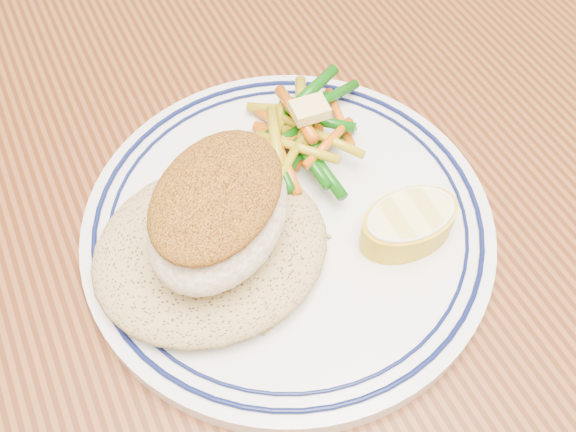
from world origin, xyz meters
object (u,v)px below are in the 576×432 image
Objects in this scene: vegetable_pile at (298,134)px; plate at (288,225)px; lemon_wedge at (408,223)px; rice_pilaf at (210,246)px; fish_fillet at (219,212)px; dining_table at (330,297)px.

plate is at bearing -122.43° from vegetable_pile.
rice_pilaf is at bearing 161.58° from lemon_wedge.
rice_pilaf is 0.12m from lemon_wedge.
fish_fillet is 1.94× the size of lemon_wedge.
plate reaches higher than dining_table.
vegetable_pile is at bearing 35.90° from fish_fillet.
plate is 1.82× the size of rice_pilaf.
plate is (-0.03, 0.01, 0.11)m from dining_table.
vegetable_pile is (0.03, 0.05, 0.02)m from plate.
dining_table is 0.14m from vegetable_pile.
vegetable_pile reaches higher than rice_pilaf.
fish_fillet is 0.10m from vegetable_pile.
lemon_wedge is at bearing -72.87° from vegetable_pile.
rice_pilaf is (-0.05, -0.00, 0.02)m from plate.
vegetable_pile is (0.08, 0.05, 0.00)m from rice_pilaf.
lemon_wedge reaches higher than dining_table.
fish_fillet is at bearing 161.07° from lemon_wedge.
rice_pilaf is 1.27× the size of vegetable_pile.
rice_pilaf is at bearing 175.62° from dining_table.
lemon_wedge is at bearing -47.03° from dining_table.
rice_pilaf is 0.03m from fish_fillet.
dining_table is 13.84× the size of vegetable_pile.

